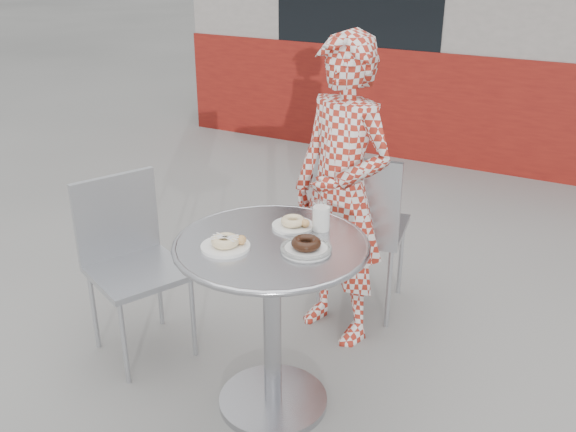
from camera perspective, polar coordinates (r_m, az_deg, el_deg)
The scene contains 9 objects.
ground at distance 2.99m, azimuth -0.86°, elevation -16.40°, with size 60.00×60.00×0.00m, color gray.
bistro_table at distance 2.65m, azimuth -1.45°, elevation -6.16°, with size 0.79×0.79×0.80m.
chair_far at distance 3.56m, azimuth 6.50°, elevation -3.85°, with size 0.51×0.52×0.93m.
chair_left at distance 3.25m, azimuth -12.95°, elevation -7.55°, with size 0.56×0.56×0.88m.
seated_person at distance 3.13m, azimuth 4.78°, elevation 1.99°, with size 0.56×0.37×1.55m, color maroon.
plate_far at distance 2.68m, azimuth 0.51°, elevation -0.67°, with size 0.18×0.18×0.05m.
plate_near at distance 2.51m, azimuth -5.51°, elevation -2.44°, with size 0.19×0.19×0.05m.
plate_checker at distance 2.48m, azimuth 1.62°, elevation -2.76°, with size 0.20×0.20×0.05m.
milk_cup at distance 2.65m, azimuth 2.96°, elevation -0.10°, with size 0.08×0.08×0.12m.
Camera 1 is at (1.13, -1.99, 1.92)m, focal length 40.00 mm.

